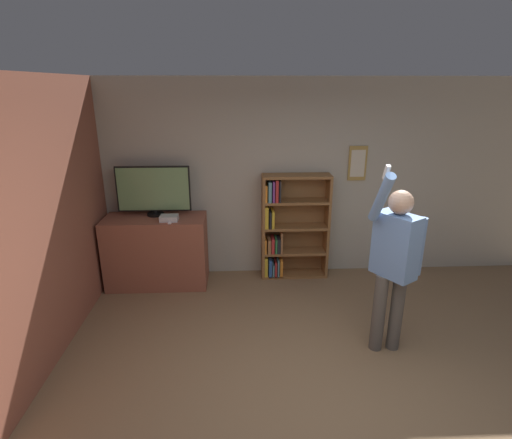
{
  "coord_description": "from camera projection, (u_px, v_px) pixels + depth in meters",
  "views": [
    {
      "loc": [
        -0.75,
        -2.59,
        2.6
      ],
      "look_at": [
        -0.56,
        1.59,
        1.18
      ],
      "focal_mm": 28.0,
      "sensor_mm": 36.0,
      "label": 1
    }
  ],
  "objects": [
    {
      "name": "game_console",
      "position": [
        169.0,
        218.0,
        5.07
      ],
      "size": [
        0.23,
        0.16,
        0.07
      ],
      "color": "silver",
      "rests_on": "tv_ledge"
    },
    {
      "name": "wall_back",
      "position": [
        293.0,
        180.0,
        5.48
      ],
      "size": [
        7.12,
        0.09,
        2.7
      ],
      "color": "#B2AD9E",
      "rests_on": "ground_plane"
    },
    {
      "name": "bookshelf",
      "position": [
        288.0,
        228.0,
        5.51
      ],
      "size": [
        0.92,
        0.28,
        1.46
      ],
      "color": "brown",
      "rests_on": "ground_plane"
    },
    {
      "name": "remote_loose",
      "position": [
        171.0,
        222.0,
        5.02
      ],
      "size": [
        0.05,
        0.14,
        0.02
      ],
      "color": "white",
      "rests_on": "tv_ledge"
    },
    {
      "name": "ground_plane",
      "position": [
        332.0,
        414.0,
        3.32
      ],
      "size": [
        14.0,
        14.0,
        0.0
      ],
      "primitive_type": "plane",
      "color": "#846647"
    },
    {
      "name": "wall_side_brick",
      "position": [
        58.0,
        214.0,
        4.06
      ],
      "size": [
        0.06,
        4.32,
        2.7
      ],
      "color": "#93513D",
      "rests_on": "ground_plane"
    },
    {
      "name": "tv_ledge",
      "position": [
        157.0,
        251.0,
        5.35
      ],
      "size": [
        1.32,
        0.58,
        0.95
      ],
      "color": "#93513D",
      "rests_on": "ground_plane"
    },
    {
      "name": "person",
      "position": [
        394.0,
        258.0,
        3.82
      ],
      "size": [
        0.55,
        0.55,
        1.96
      ],
      "rotation": [
        0.0,
        0.0,
        -1.0
      ],
      "color": "#56514C",
      "rests_on": "ground_plane"
    },
    {
      "name": "television",
      "position": [
        154.0,
        190.0,
        5.19
      ],
      "size": [
        0.95,
        0.22,
        0.66
      ],
      "color": "black",
      "rests_on": "tv_ledge"
    }
  ]
}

